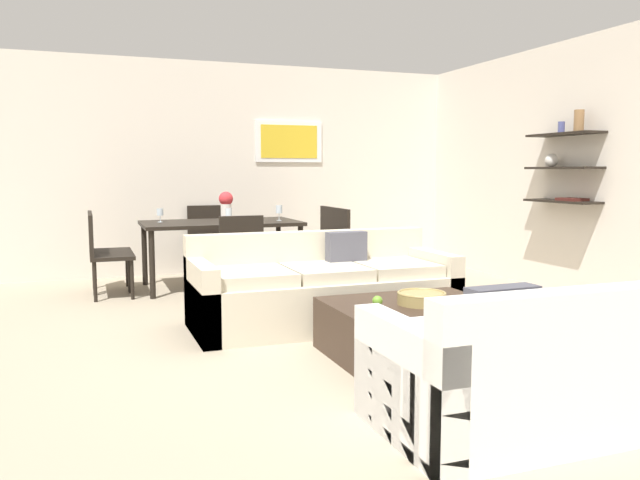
# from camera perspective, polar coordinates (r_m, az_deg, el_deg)

# --- Properties ---
(ground_plane) EXTENTS (18.00, 18.00, 0.00)m
(ground_plane) POSITION_cam_1_polar(r_m,az_deg,el_deg) (5.22, 1.18, -8.42)
(ground_plane) COLOR tan
(back_wall_unit) EXTENTS (8.40, 0.09, 2.70)m
(back_wall_unit) POSITION_cam_1_polar(r_m,az_deg,el_deg) (8.50, -5.69, 6.42)
(back_wall_unit) COLOR silver
(back_wall_unit) RESTS_ON ground
(right_wall_shelf_unit) EXTENTS (0.34, 8.20, 2.70)m
(right_wall_shelf_unit) POSITION_cam_1_polar(r_m,az_deg,el_deg) (7.21, 22.43, 6.00)
(right_wall_shelf_unit) COLOR silver
(right_wall_shelf_unit) RESTS_ON ground
(sofa_beige) EXTENTS (2.22, 0.90, 0.78)m
(sofa_beige) POSITION_cam_1_polar(r_m,az_deg,el_deg) (5.47, 0.23, -4.60)
(sofa_beige) COLOR beige
(sofa_beige) RESTS_ON ground
(loveseat_white) EXTENTS (1.50, 0.90, 0.78)m
(loveseat_white) POSITION_cam_1_polar(r_m,az_deg,el_deg) (3.49, 17.88, -11.17)
(loveseat_white) COLOR white
(loveseat_white) RESTS_ON ground
(coffee_table) EXTENTS (1.17, 1.00, 0.38)m
(coffee_table) POSITION_cam_1_polar(r_m,az_deg,el_deg) (4.62, 8.45, -8.01)
(coffee_table) COLOR #38281E
(coffee_table) RESTS_ON ground
(decorative_bowl) EXTENTS (0.35, 0.35, 0.09)m
(decorative_bowl) POSITION_cam_1_polar(r_m,az_deg,el_deg) (4.57, 9.10, -5.11)
(decorative_bowl) COLOR #99844C
(decorative_bowl) RESTS_ON coffee_table
(apple_on_coffee_table) EXTENTS (0.07, 0.07, 0.07)m
(apple_on_coffee_table) POSITION_cam_1_polar(r_m,az_deg,el_deg) (4.47, 5.17, -5.45)
(apple_on_coffee_table) COLOR #669E2D
(apple_on_coffee_table) RESTS_ON coffee_table
(dining_table) EXTENTS (1.74, 0.98, 0.75)m
(dining_table) POSITION_cam_1_polar(r_m,az_deg,el_deg) (7.29, -8.89, 1.12)
(dining_table) COLOR black
(dining_table) RESTS_ON ground
(dining_chair_left_far) EXTENTS (0.44, 0.44, 0.88)m
(dining_chair_left_far) POSITION_cam_1_polar(r_m,az_deg,el_deg) (7.38, -18.96, -0.46)
(dining_chair_left_far) COLOR black
(dining_chair_left_far) RESTS_ON ground
(dining_chair_right_far) EXTENTS (0.44, 0.44, 0.88)m
(dining_chair_right_far) POSITION_cam_1_polar(r_m,az_deg,el_deg) (7.87, -0.05, 0.27)
(dining_chair_right_far) COLOR black
(dining_chair_right_far) RESTS_ON ground
(dining_chair_right_near) EXTENTS (0.44, 0.44, 0.88)m
(dining_chair_right_near) POSITION_cam_1_polar(r_m,az_deg,el_deg) (7.46, 1.13, -0.06)
(dining_chair_right_near) COLOR black
(dining_chair_right_near) RESTS_ON ground
(dining_chair_foot) EXTENTS (0.44, 0.44, 0.88)m
(dining_chair_foot) POSITION_cam_1_polar(r_m,az_deg,el_deg) (6.43, -7.26, -1.11)
(dining_chair_foot) COLOR black
(dining_chair_foot) RESTS_ON ground
(dining_chair_head) EXTENTS (0.44, 0.44, 0.88)m
(dining_chair_head) POSITION_cam_1_polar(r_m,az_deg,el_deg) (8.18, -10.13, 0.40)
(dining_chair_head) COLOR black
(dining_chair_head) RESTS_ON ground
(dining_chair_left_near) EXTENTS (0.44, 0.44, 0.88)m
(dining_chair_left_near) POSITION_cam_1_polar(r_m,az_deg,el_deg) (6.94, -18.86, -0.86)
(dining_chair_left_near) COLOR black
(dining_chair_left_near) RESTS_ON ground
(wine_glass_foot) EXTENTS (0.07, 0.07, 0.18)m
(wine_glass_foot) POSITION_cam_1_polar(r_m,az_deg,el_deg) (6.85, -8.19, 2.44)
(wine_glass_foot) COLOR silver
(wine_glass_foot) RESTS_ON dining_table
(wine_glass_right_near) EXTENTS (0.07, 0.07, 0.18)m
(wine_glass_right_near) POSITION_cam_1_polar(r_m,az_deg,el_deg) (7.31, -3.69, 2.72)
(wine_glass_right_near) COLOR silver
(wine_glass_right_near) RESTS_ON dining_table
(wine_glass_left_far) EXTENTS (0.07, 0.07, 0.15)m
(wine_glass_left_far) POSITION_cam_1_polar(r_m,az_deg,el_deg) (7.29, -14.15, 2.41)
(wine_glass_left_far) COLOR silver
(wine_glass_left_far) RESTS_ON dining_table
(centerpiece_vase) EXTENTS (0.16, 0.16, 0.34)m
(centerpiece_vase) POSITION_cam_1_polar(r_m,az_deg,el_deg) (7.28, -8.42, 3.17)
(centerpiece_vase) COLOR silver
(centerpiece_vase) RESTS_ON dining_table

